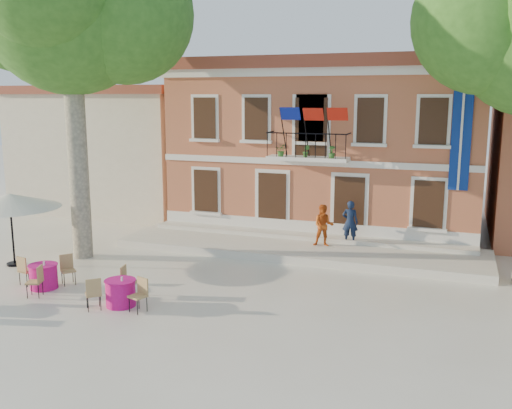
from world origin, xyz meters
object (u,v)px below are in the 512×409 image
(plane_tree_west, at_px, (69,7))
(cafe_table_0, at_px, (43,275))
(pedestrian_orange, at_px, (324,225))
(pedestrian_navy, at_px, (350,222))
(cafe_table_1, at_px, (121,291))
(patio_umbrella, at_px, (10,201))

(plane_tree_west, bearing_deg, cafe_table_0, -73.10)
(pedestrian_orange, xyz_separation_m, cafe_table_0, (-7.30, -6.85, -0.67))
(plane_tree_west, distance_m, pedestrian_orange, 11.93)
(plane_tree_west, distance_m, pedestrian_navy, 12.75)
(plane_tree_west, distance_m, cafe_table_1, 10.21)
(plane_tree_west, relative_size, patio_umbrella, 3.49)
(cafe_table_1, bearing_deg, patio_umbrella, 159.28)
(patio_umbrella, relative_size, pedestrian_orange, 2.17)
(pedestrian_navy, height_order, cafe_table_1, pedestrian_navy)
(patio_umbrella, bearing_deg, cafe_table_0, -32.20)
(pedestrian_orange, bearing_deg, patio_umbrella, -164.06)
(patio_umbrella, height_order, cafe_table_1, patio_umbrella)
(pedestrian_navy, xyz_separation_m, cafe_table_0, (-8.17, -7.58, -0.71))
(plane_tree_west, relative_size, pedestrian_orange, 7.57)
(plane_tree_west, height_order, pedestrian_orange, plane_tree_west)
(pedestrian_navy, height_order, pedestrian_orange, pedestrian_navy)
(cafe_table_0, relative_size, cafe_table_1, 1.00)
(patio_umbrella, height_order, pedestrian_orange, patio_umbrella)
(cafe_table_1, bearing_deg, pedestrian_orange, 60.24)
(pedestrian_orange, height_order, cafe_table_0, pedestrian_orange)
(pedestrian_navy, bearing_deg, cafe_table_0, 40.88)
(pedestrian_navy, bearing_deg, patio_umbrella, 26.46)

